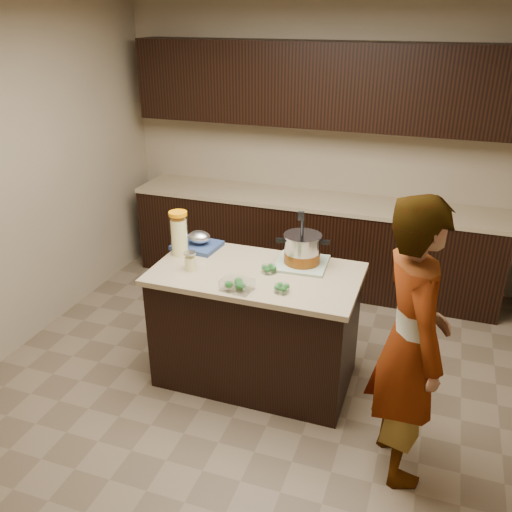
% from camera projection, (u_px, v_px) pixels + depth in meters
% --- Properties ---
extents(ground_plane, '(4.00, 4.00, 0.00)m').
position_uv_depth(ground_plane, '(256.00, 376.00, 4.19)').
color(ground_plane, brown).
rests_on(ground_plane, ground).
extents(room_shell, '(4.04, 4.04, 2.72)m').
position_uv_depth(room_shell, '(256.00, 158.00, 3.47)').
color(room_shell, tan).
rests_on(room_shell, ground).
extents(back_cabinets, '(3.60, 0.63, 2.33)m').
position_uv_depth(back_cabinets, '(315.00, 193.00, 5.28)').
color(back_cabinets, black).
rests_on(back_cabinets, ground).
extents(island, '(1.46, 0.81, 0.90)m').
position_uv_depth(island, '(256.00, 326.00, 4.00)').
color(island, black).
rests_on(island, ground).
extents(dish_towel, '(0.38, 0.38, 0.02)m').
position_uv_depth(dish_towel, '(302.00, 263.00, 3.91)').
color(dish_towel, '#5E7E55').
rests_on(dish_towel, island).
extents(stock_pot, '(0.38, 0.33, 0.39)m').
position_uv_depth(stock_pot, '(302.00, 251.00, 3.87)').
color(stock_pot, '#B7B7BC').
rests_on(stock_pot, dish_towel).
extents(lemonade_pitcher, '(0.16, 0.16, 0.33)m').
position_uv_depth(lemonade_pitcher, '(179.00, 235.00, 4.02)').
color(lemonade_pitcher, '#FCF09A').
rests_on(lemonade_pitcher, island).
extents(mason_jar, '(0.09, 0.09, 0.14)m').
position_uv_depth(mason_jar, '(190.00, 261.00, 3.81)').
color(mason_jar, '#FCF09A').
rests_on(mason_jar, island).
extents(broccoli_tub_left, '(0.13, 0.13, 0.05)m').
position_uv_depth(broccoli_tub_left, '(269.00, 269.00, 3.79)').
color(broccoli_tub_left, silver).
rests_on(broccoli_tub_left, island).
extents(broccoli_tub_right, '(0.13, 0.13, 0.05)m').
position_uv_depth(broccoli_tub_right, '(282.00, 289.00, 3.53)').
color(broccoli_tub_right, silver).
rests_on(broccoli_tub_right, island).
extents(broccoli_tub_rect, '(0.22, 0.17, 0.07)m').
position_uv_depth(broccoli_tub_rect, '(237.00, 285.00, 3.55)').
color(broccoli_tub_rect, silver).
rests_on(broccoli_tub_rect, island).
extents(blue_tray, '(0.37, 0.30, 0.13)m').
position_uv_depth(blue_tray, '(198.00, 242.00, 4.17)').
color(blue_tray, navy).
rests_on(blue_tray, island).
extents(person, '(0.63, 0.75, 1.76)m').
position_uv_depth(person, '(410.00, 343.00, 3.03)').
color(person, gray).
rests_on(person, ground).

